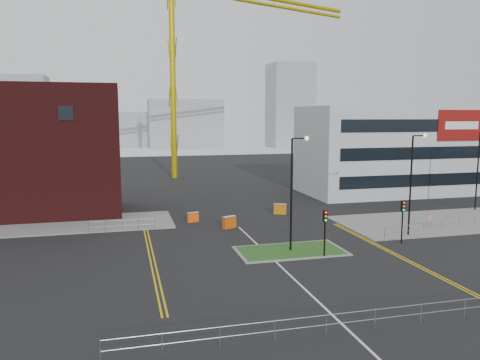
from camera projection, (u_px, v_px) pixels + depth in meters
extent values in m
plane|color=black|center=(305.00, 289.00, 29.13)|extent=(200.00, 200.00, 0.00)
cube|color=slate|center=(27.00, 227.00, 45.37)|extent=(28.00, 8.00, 0.12)
cube|color=slate|center=(454.00, 221.00, 47.92)|extent=(24.00, 10.00, 0.12)
cube|color=slate|center=(290.00, 251.00, 37.29)|extent=(8.60, 4.60, 0.08)
cube|color=#2D551C|center=(290.00, 251.00, 37.29)|extent=(8.00, 4.00, 0.12)
cube|color=#3F0F10|center=(33.00, 151.00, 50.19)|extent=(18.00, 10.00, 14.00)
cube|color=black|center=(66.00, 113.00, 45.80)|extent=(1.40, 0.10, 1.40)
cube|color=silver|center=(393.00, 150.00, 65.37)|extent=(25.00, 12.00, 12.00)
cube|color=black|center=(418.00, 180.00, 60.07)|extent=(22.00, 0.10, 1.60)
cube|color=black|center=(419.00, 153.00, 59.59)|extent=(22.00, 0.10, 1.60)
cube|color=black|center=(421.00, 126.00, 59.11)|extent=(22.00, 0.10, 1.60)
cube|color=maroon|center=(461.00, 125.00, 60.52)|extent=(7.00, 0.15, 4.00)
cube|color=white|center=(462.00, 125.00, 60.42)|extent=(5.00, 0.05, 1.00)
cylinder|color=#BEA60B|center=(173.00, 82.00, 79.21)|extent=(1.00, 1.00, 32.86)
cylinder|color=black|center=(291.00, 196.00, 36.68)|extent=(0.16, 0.16, 9.00)
cylinder|color=black|center=(299.00, 138.00, 36.22)|extent=(1.20, 0.10, 0.10)
sphere|color=silver|center=(307.00, 138.00, 36.36)|extent=(0.36, 0.36, 0.36)
cylinder|color=black|center=(411.00, 187.00, 41.53)|extent=(0.16, 0.16, 9.00)
cylinder|color=black|center=(419.00, 136.00, 41.06)|extent=(1.20, 0.10, 0.10)
sphere|color=silver|center=(425.00, 136.00, 41.21)|extent=(0.36, 0.36, 0.36)
cylinder|color=black|center=(477.00, 172.00, 52.62)|extent=(0.16, 0.16, 9.00)
cylinder|color=black|center=(325.00, 238.00, 35.66)|extent=(0.12, 0.12, 3.00)
cube|color=black|center=(325.00, 216.00, 35.43)|extent=(0.28, 0.22, 0.90)
sphere|color=red|center=(326.00, 212.00, 35.26)|extent=(0.18, 0.18, 0.18)
sphere|color=orange|center=(326.00, 216.00, 35.30)|extent=(0.18, 0.18, 0.18)
sphere|color=#0CCC33|center=(326.00, 220.00, 35.35)|extent=(0.18, 0.18, 0.18)
cylinder|color=black|center=(402.00, 226.00, 39.53)|extent=(0.12, 0.12, 3.00)
cube|color=black|center=(403.00, 206.00, 39.30)|extent=(0.28, 0.22, 0.90)
sphere|color=red|center=(404.00, 203.00, 39.13)|extent=(0.18, 0.18, 0.18)
sphere|color=orange|center=(404.00, 206.00, 39.17)|extent=(0.18, 0.18, 0.18)
sphere|color=#0CCC33|center=(404.00, 210.00, 39.21)|extent=(0.18, 0.18, 0.18)
cylinder|color=gray|center=(351.00, 312.00, 23.23)|extent=(24.00, 0.04, 0.04)
cylinder|color=gray|center=(351.00, 322.00, 23.29)|extent=(24.00, 0.04, 0.04)
cylinder|color=gray|center=(100.00, 351.00, 20.37)|extent=(0.05, 0.05, 1.10)
cylinder|color=gray|center=(122.00, 220.00, 43.59)|extent=(6.00, 0.04, 0.04)
cylinder|color=gray|center=(122.00, 226.00, 43.66)|extent=(6.00, 0.04, 0.04)
cylinder|color=gray|center=(89.00, 228.00, 42.93)|extent=(0.05, 0.05, 1.10)
cylinder|color=gray|center=(155.00, 224.00, 44.39)|extent=(0.05, 0.05, 1.10)
cylinder|color=gray|center=(459.00, 217.00, 45.02)|extent=(19.01, 5.04, 0.04)
cylinder|color=gray|center=(458.00, 222.00, 45.09)|extent=(19.01, 5.04, 0.04)
cylinder|color=gray|center=(385.00, 235.00, 40.38)|extent=(0.05, 0.05, 1.10)
cube|color=silver|center=(294.00, 279.00, 31.05)|extent=(0.15, 30.00, 0.01)
cube|color=gold|center=(149.00, 254.00, 36.54)|extent=(0.12, 24.00, 0.01)
cube|color=gold|center=(153.00, 254.00, 36.61)|extent=(0.12, 24.00, 0.01)
cube|color=gold|center=(388.00, 252.00, 37.21)|extent=(0.12, 20.00, 0.01)
cube|color=gold|center=(391.00, 251.00, 37.28)|extent=(0.12, 20.00, 0.01)
cube|color=gray|center=(15.00, 115.00, 133.11)|extent=(18.00, 12.00, 22.00)
cube|color=gray|center=(185.00, 124.00, 155.30)|extent=(24.00, 12.00, 16.00)
cube|color=gray|center=(290.00, 106.00, 158.21)|extent=(14.00, 12.00, 28.00)
cube|color=gray|center=(129.00, 130.00, 160.79)|extent=(30.00, 12.00, 12.00)
imported|color=#C68093|center=(430.00, 220.00, 45.14)|extent=(0.68, 0.58, 1.57)
cube|color=#C44D0A|center=(229.00, 222.00, 44.96)|extent=(1.44, 0.99, 1.15)
cube|color=silver|center=(229.00, 217.00, 44.89)|extent=(1.44, 0.99, 0.14)
cube|color=#F6560D|center=(193.00, 217.00, 47.55)|extent=(1.23, 0.74, 0.98)
cube|color=silver|center=(193.00, 213.00, 47.49)|extent=(1.23, 0.74, 0.12)
cube|color=#C66E0B|center=(280.00, 209.00, 51.40)|extent=(1.42, 0.97, 1.13)
cube|color=silver|center=(280.00, 204.00, 51.33)|extent=(1.42, 0.97, 0.14)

